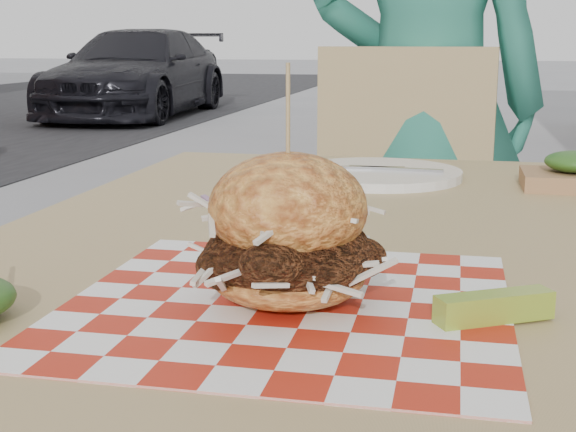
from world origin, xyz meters
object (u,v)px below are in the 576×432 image
Objects in this scene: patio_table at (343,296)px; sandwich at (288,239)px; car_dark at (138,73)px; diner at (425,103)px; patio_chair at (402,222)px.

sandwich is at bearing -91.96° from patio_table.
patio_table is at bearing 88.04° from sandwich.
patio_table is at bearing -68.12° from car_dark.
car_dark is 3.21× the size of patio_table.
patio_chair is (-0.04, -0.20, -0.26)m from diner.
diner is at bearing -64.88° from car_dark.
diner is 8.33× the size of sandwich.
sandwich is at bearing -86.63° from patio_chair.
sandwich is (3.94, -9.29, 0.25)m from car_dark.
patio_chair reaches higher than patio_table.
diner is 1.35× the size of patio_table.
diner is 1.71× the size of patio_chair.
diner is at bearing 84.11° from patio_chair.
car_dark is at bearing 113.00° from sandwich.
patio_chair is 1.24m from sandwich.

